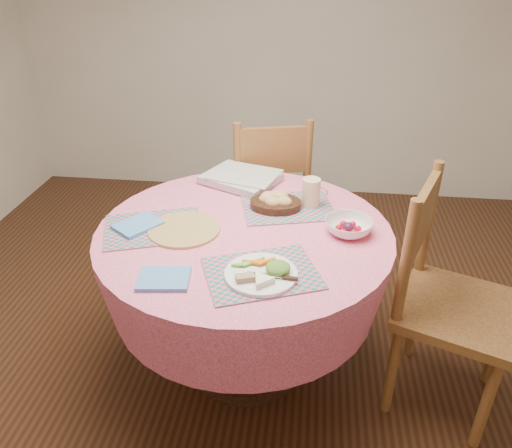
% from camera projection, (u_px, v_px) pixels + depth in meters
% --- Properties ---
extents(ground, '(4.00, 4.00, 0.00)m').
position_uv_depth(ground, '(246.00, 361.00, 2.45)').
color(ground, '#331C0F').
rests_on(ground, ground).
extents(dining_table, '(1.24, 1.24, 0.75)m').
position_uv_depth(dining_table, '(245.00, 268.00, 2.18)').
color(dining_table, pink).
rests_on(dining_table, ground).
extents(chair_right, '(0.60, 0.61, 1.03)m').
position_uv_depth(chair_right, '(445.00, 296.00, 2.04)').
color(chair_right, brown).
rests_on(chair_right, ground).
extents(chair_back, '(0.56, 0.54, 1.00)m').
position_uv_depth(chair_back, '(269.00, 193.00, 2.90)').
color(chair_back, brown).
rests_on(chair_back, ground).
extents(placemat_front, '(0.48, 0.43, 0.01)m').
position_uv_depth(placemat_front, '(262.00, 273.00, 1.80)').
color(placemat_front, '#14756F').
rests_on(placemat_front, dining_table).
extents(placemat_left, '(0.48, 0.41, 0.01)m').
position_uv_depth(placemat_left, '(154.00, 228.00, 2.09)').
color(placemat_left, '#14756F').
rests_on(placemat_left, dining_table).
extents(placemat_back, '(0.46, 0.39, 0.01)m').
position_uv_depth(placemat_back, '(288.00, 207.00, 2.25)').
color(placemat_back, '#14756F').
rests_on(placemat_back, dining_table).
extents(wicker_trivet, '(0.30, 0.30, 0.01)m').
position_uv_depth(wicker_trivet, '(184.00, 229.00, 2.07)').
color(wicker_trivet, olive).
rests_on(wicker_trivet, dining_table).
extents(napkin_near, '(0.20, 0.16, 0.01)m').
position_uv_depth(napkin_near, '(164.00, 279.00, 1.76)').
color(napkin_near, '#508ECE').
rests_on(napkin_near, dining_table).
extents(napkin_far, '(0.22, 0.23, 0.01)m').
position_uv_depth(napkin_far, '(138.00, 225.00, 2.09)').
color(napkin_far, '#508ECE').
rests_on(napkin_far, placemat_left).
extents(dinner_plate, '(0.26, 0.26, 0.05)m').
position_uv_depth(dinner_plate, '(263.00, 273.00, 1.77)').
color(dinner_plate, white).
rests_on(dinner_plate, placemat_front).
extents(bread_bowl, '(0.23, 0.23, 0.08)m').
position_uv_depth(bread_bowl, '(275.00, 201.00, 2.23)').
color(bread_bowl, black).
rests_on(bread_bowl, placemat_back).
extents(latte_mug, '(0.12, 0.08, 0.13)m').
position_uv_depth(latte_mug, '(312.00, 192.00, 2.23)').
color(latte_mug, beige).
rests_on(latte_mug, placemat_back).
extents(fruit_bowl, '(0.21, 0.21, 0.06)m').
position_uv_depth(fruit_bowl, '(349.00, 227.00, 2.04)').
color(fruit_bowl, white).
rests_on(fruit_bowl, dining_table).
extents(newspaper_stack, '(0.42, 0.39, 0.04)m').
position_uv_depth(newspaper_stack, '(241.00, 178.00, 2.47)').
color(newspaper_stack, silver).
rests_on(newspaper_stack, dining_table).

